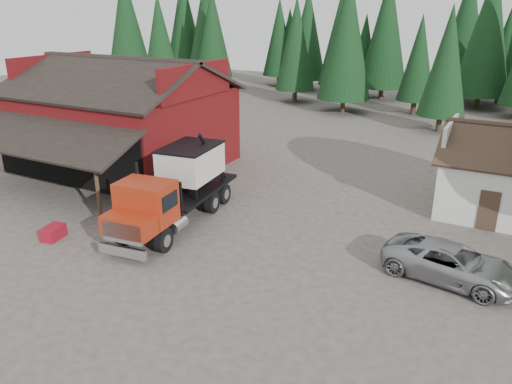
% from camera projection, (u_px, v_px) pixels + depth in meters
% --- Properties ---
extents(ground, '(120.00, 120.00, 0.00)m').
position_uv_depth(ground, '(164.00, 264.00, 20.84)').
color(ground, '#4E433D').
rests_on(ground, ground).
extents(red_barn, '(12.80, 13.63, 7.18)m').
position_uv_depth(red_barn, '(123.00, 126.00, 32.95)').
color(red_barn, maroon).
rests_on(red_barn, ground).
extents(conifer_backdrop, '(76.00, 16.00, 16.00)m').
position_uv_depth(conifer_backdrop, '(400.00, 103.00, 55.47)').
color(conifer_backdrop, black).
rests_on(conifer_backdrop, ground).
extents(near_pine_a, '(4.40, 4.40, 11.40)m').
position_uv_depth(near_pine_a, '(160.00, 44.00, 51.47)').
color(near_pine_a, '#382619').
rests_on(near_pine_a, ground).
extents(near_pine_b, '(3.96, 3.96, 10.40)m').
position_uv_depth(near_pine_b, '(447.00, 61.00, 40.85)').
color(near_pine_b, '#382619').
rests_on(near_pine_b, ground).
extents(near_pine_d, '(5.28, 5.28, 13.40)m').
position_uv_depth(near_pine_d, '(347.00, 36.00, 48.06)').
color(near_pine_d, '#382619').
rests_on(near_pine_d, ground).
extents(feed_truck, '(3.47, 9.29, 4.09)m').
position_uv_depth(feed_truck, '(176.00, 186.00, 24.18)').
color(feed_truck, black).
rests_on(feed_truck, ground).
extents(silver_car, '(5.54, 3.19, 1.45)m').
position_uv_depth(silver_car, '(452.00, 263.00, 19.38)').
color(silver_car, '#9B9CA2').
rests_on(silver_car, ground).
extents(equip_box, '(0.89, 1.21, 0.60)m').
position_uv_depth(equip_box, '(53.00, 233.00, 22.99)').
color(equip_box, maroon).
rests_on(equip_box, ground).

